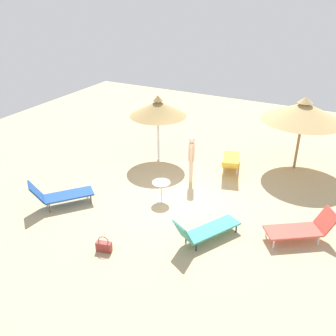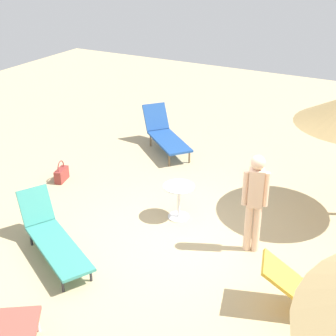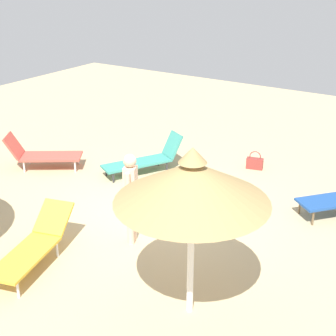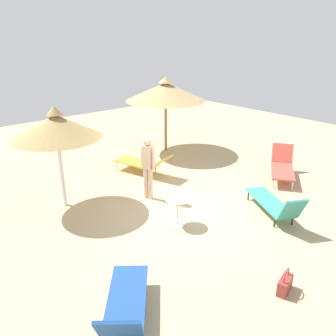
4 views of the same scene
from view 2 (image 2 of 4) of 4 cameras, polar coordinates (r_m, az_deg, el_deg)
ground at (r=8.75m, az=2.65°, el=-8.76°), size 24.00×24.00×0.10m
lounge_chair_center at (r=12.10m, az=-0.36°, el=4.04°), size 1.71×1.87×0.97m
lounge_chair_near_left at (r=8.40m, az=-13.50°, el=-7.84°), size 1.47×2.07×0.89m
lounge_chair_far_left at (r=7.35m, az=18.74°, el=-13.72°), size 1.13×2.13×0.79m
person_standing_edge at (r=8.07m, az=10.21°, el=-3.50°), size 0.29×0.41×1.78m
handbag at (r=10.90m, az=-12.44°, el=-0.70°), size 0.45×0.26×0.48m
side_table_round at (r=9.14m, az=1.28°, el=-3.32°), size 0.59×0.59×0.68m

